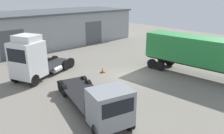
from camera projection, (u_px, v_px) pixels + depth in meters
ground_plane at (128, 76)px, 21.83m from camera, size 60.00×60.00×0.00m
warehouse_building at (43, 28)px, 34.33m from camera, size 29.28×10.28×5.17m
tractor_unit_white at (32, 59)px, 20.28m from camera, size 7.21×5.04×4.40m
container_trailer_green at (198, 51)px, 21.28m from camera, size 3.59×10.74×3.90m
flatbed_truck_grey at (100, 102)px, 13.96m from camera, size 4.24×8.72×2.70m
gravel_pile at (174, 46)px, 30.95m from camera, size 3.32×3.32×1.43m
traffic_cone at (103, 70)px, 22.79m from camera, size 0.40×0.40×0.55m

